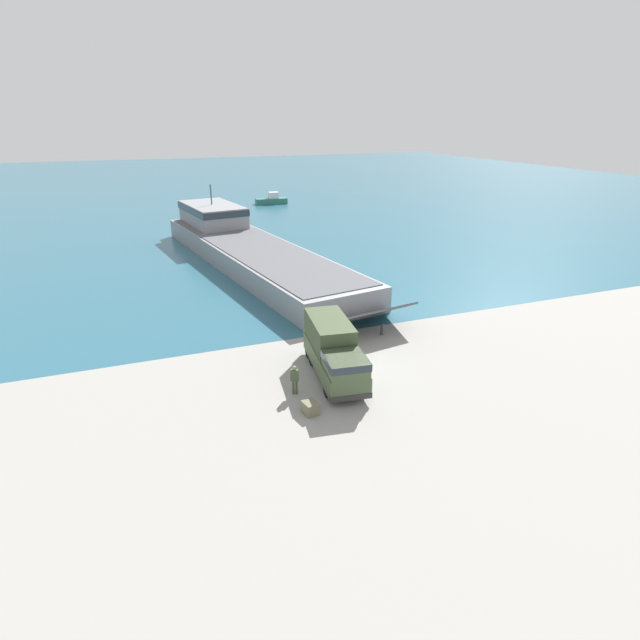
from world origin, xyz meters
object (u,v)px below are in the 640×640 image
object	(u,v)px
soldier_on_ramp	(295,378)
mooring_bollard	(382,329)
landing_craft	(244,244)
moored_boat_a	(272,200)
cargo_crate	(310,408)
military_truck	(334,351)

from	to	relation	value
soldier_on_ramp	mooring_bollard	xyz separation A→B (m)	(8.54, 5.74, -0.56)
landing_craft	moored_boat_a	world-z (taller)	landing_craft
mooring_bollard	cargo_crate	world-z (taller)	mooring_bollard
military_truck	soldier_on_ramp	size ratio (longest dim) A/B	4.27
military_truck	soldier_on_ramp	bearing A→B (deg)	-57.99
moored_boat_a	cargo_crate	distance (m)	70.96
mooring_bollard	cargo_crate	bearing A→B (deg)	-136.42
mooring_bollard	military_truck	bearing A→B (deg)	-141.76
cargo_crate	mooring_bollard	bearing A→B (deg)	43.58
military_truck	cargo_crate	size ratio (longest dim) A/B	9.03
military_truck	moored_boat_a	bearing A→B (deg)	175.25
moored_boat_a	mooring_bollard	world-z (taller)	moored_boat_a
military_truck	soldier_on_ramp	xyz separation A→B (m)	(-2.95, -1.34, -0.60)
soldier_on_ramp	mooring_bollard	bearing A→B (deg)	149.04
mooring_bollard	cargo_crate	distance (m)	11.61
moored_boat_a	soldier_on_ramp	bearing A→B (deg)	169.11
landing_craft	cargo_crate	size ratio (longest dim) A/B	49.58
moored_boat_a	mooring_bollard	size ratio (longest dim) A/B	6.70
military_truck	cargo_crate	bearing A→B (deg)	-30.47
soldier_on_ramp	moored_boat_a	distance (m)	68.80
military_truck	moored_boat_a	distance (m)	66.82
landing_craft	cargo_crate	xyz separation A→B (m)	(-3.77, -32.25, -1.32)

